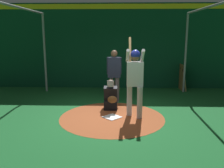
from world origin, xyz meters
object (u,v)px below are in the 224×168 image
object	(u,v)px
batter	(135,76)
umpire	(114,73)
home_plate	(112,117)
catcher	(111,98)
bat_rack	(181,77)

from	to	relation	value
batter	umpire	xyz separation A→B (m)	(-1.50, -0.60, -0.16)
home_plate	catcher	size ratio (longest dim) A/B	0.45
home_plate	batter	xyz separation A→B (m)	(-0.08, 0.62, 1.14)
home_plate	catcher	world-z (taller)	catcher
umpire	home_plate	bearing A→B (deg)	-0.76
batter	umpire	distance (m)	1.62
bat_rack	umpire	bearing A→B (deg)	-52.92
catcher	umpire	distance (m)	1.05
batter	bat_rack	xyz separation A→B (m)	(-3.58, 2.16, -0.66)
batter	bat_rack	size ratio (longest dim) A/B	1.86
batter	bat_rack	world-z (taller)	batter
home_plate	umpire	xyz separation A→B (m)	(-1.58, 0.02, 0.98)
home_plate	batter	size ratio (longest dim) A/B	0.19
home_plate	bat_rack	world-z (taller)	bat_rack
bat_rack	home_plate	bearing A→B (deg)	-37.16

